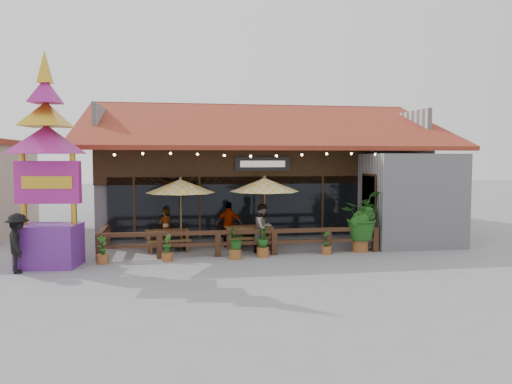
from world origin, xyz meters
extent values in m
plane|color=gray|center=(0.00, 0.00, 0.00)|extent=(100.00, 100.00, 0.00)
cube|color=#B5B5BA|center=(0.00, 7.00, 2.00)|extent=(14.00, 10.00, 4.00)
cube|color=#362411|center=(-1.50, 1.92, 3.20)|extent=(11.00, 0.16, 1.60)
cube|color=black|center=(-1.50, 1.90, 1.50)|extent=(10.00, 0.12, 2.40)
cube|color=#E59A67|center=(-1.50, 2.10, 1.50)|extent=(9.80, 0.05, 2.20)
cube|color=#B5B5BA|center=(5.25, 0.65, 1.80)|extent=(3.50, 2.70, 3.60)
cube|color=#B3251C|center=(3.44, 0.50, 2.00)|extent=(0.06, 1.20, 1.50)
cube|color=#362411|center=(3.43, 0.50, 2.00)|extent=(0.04, 1.34, 1.64)
cube|color=maroon|center=(0.00, 3.50, 4.90)|extent=(15.50, 7.05, 2.37)
cube|color=maroon|center=(0.00, 10.50, 4.90)|extent=(15.50, 7.05, 2.37)
cube|color=maroon|center=(0.00, 7.00, 6.02)|extent=(15.50, 0.30, 0.12)
cube|color=#B5B5BA|center=(-7.00, 7.00, 4.70)|extent=(0.20, 9.00, 1.80)
cube|color=#B5B5BA|center=(7.00, 7.00, 4.70)|extent=(0.20, 9.00, 1.80)
cube|color=black|center=(-0.50, 1.80, 3.20)|extent=(2.20, 0.10, 0.55)
cube|color=silver|center=(-0.50, 1.74, 3.20)|extent=(1.80, 0.02, 0.25)
cube|color=#362411|center=(-5.50, 1.86, 1.50)|extent=(0.08, 0.08, 2.40)
cube|color=#362411|center=(-3.00, 1.86, 1.50)|extent=(0.08, 0.08, 2.40)
cube|color=#362411|center=(-0.50, 1.86, 1.50)|extent=(0.08, 0.08, 2.40)
cube|color=#362411|center=(2.00, 1.86, 1.50)|extent=(0.08, 0.08, 2.40)
sphere|color=#FFCB8C|center=(-6.00, 0.08, 3.55)|extent=(0.09, 0.09, 0.09)
sphere|color=#FFCB8C|center=(-5.05, 0.08, 3.59)|extent=(0.09, 0.09, 0.09)
sphere|color=#FFCB8C|center=(-4.10, 0.08, 3.60)|extent=(0.09, 0.09, 0.09)
sphere|color=#FFCB8C|center=(-3.15, 0.08, 3.57)|extent=(0.09, 0.09, 0.09)
sphere|color=#FFCB8C|center=(-2.20, 0.08, 3.53)|extent=(0.09, 0.09, 0.09)
sphere|color=#FFCB8C|center=(-1.25, 0.08, 3.50)|extent=(0.09, 0.09, 0.09)
sphere|color=#FFCB8C|center=(-0.30, 0.08, 3.51)|extent=(0.09, 0.09, 0.09)
sphere|color=#FFCB8C|center=(0.65, 0.08, 3.55)|extent=(0.09, 0.09, 0.09)
sphere|color=#FFCB8C|center=(1.60, 0.08, 3.59)|extent=(0.09, 0.09, 0.09)
sphere|color=#FFCB8C|center=(2.55, 0.08, 3.60)|extent=(0.09, 0.09, 0.09)
sphere|color=#FFCB8C|center=(3.50, 0.08, 3.57)|extent=(0.09, 0.09, 0.09)
cube|color=#432518|center=(-6.50, -0.50, 0.45)|extent=(0.20, 0.20, 0.90)
cube|color=#432518|center=(-4.50, -0.50, 0.45)|extent=(0.20, 0.20, 0.90)
cube|color=#432518|center=(-2.50, -0.50, 0.45)|extent=(0.20, 0.20, 0.90)
cube|color=#432518|center=(-0.50, -0.50, 0.45)|extent=(0.20, 0.20, 0.90)
cube|color=#432518|center=(1.50, -0.50, 0.45)|extent=(0.20, 0.20, 0.90)
cube|color=#432518|center=(3.30, -0.50, 0.45)|extent=(0.20, 0.20, 0.90)
cube|color=#432518|center=(-1.60, -0.50, 0.85)|extent=(9.80, 0.16, 0.14)
cube|color=#432518|center=(-1.60, -0.50, 0.45)|extent=(9.80, 0.12, 0.12)
cube|color=#432518|center=(-6.50, 0.75, 0.85)|extent=(0.16, 2.50, 0.14)
cube|color=#432518|center=(-6.50, 1.90, 0.45)|extent=(0.20, 0.20, 0.90)
cylinder|color=brown|center=(-3.74, 0.90, 1.29)|extent=(0.07, 0.07, 2.57)
cone|color=yellow|center=(-3.74, 0.90, 2.40)|extent=(2.66, 2.66, 0.50)
sphere|color=brown|center=(-3.74, 0.90, 2.68)|extent=(0.11, 0.11, 0.11)
cylinder|color=black|center=(-3.74, 0.90, 0.03)|extent=(0.49, 0.49, 0.07)
cylinder|color=brown|center=(-0.64, 0.61, 1.30)|extent=(0.07, 0.07, 2.61)
cone|color=yellow|center=(-0.64, 0.61, 2.44)|extent=(2.86, 2.86, 0.51)
sphere|color=brown|center=(-0.64, 0.61, 2.72)|extent=(0.11, 0.11, 0.11)
cylinder|color=black|center=(-0.64, 0.61, 0.03)|extent=(0.50, 0.50, 0.07)
cube|color=brown|center=(-4.25, 0.97, 0.73)|extent=(1.66, 0.93, 0.06)
cube|color=brown|center=(-4.93, 0.88, 0.36)|extent=(0.16, 0.69, 0.73)
cube|color=brown|center=(-3.56, 1.05, 0.36)|extent=(0.16, 0.69, 0.73)
cube|color=brown|center=(-4.18, 0.43, 0.43)|extent=(1.60, 0.47, 0.05)
cube|color=brown|center=(-4.31, 1.50, 0.43)|extent=(1.60, 0.47, 0.05)
cube|color=brown|center=(-1.20, 0.86, 0.82)|extent=(1.80, 0.89, 0.07)
cube|color=brown|center=(-1.97, 0.83, 0.41)|extent=(0.12, 0.78, 0.82)
cube|color=brown|center=(-0.43, 0.88, 0.41)|extent=(0.12, 0.78, 0.82)
cube|color=brown|center=(-1.18, 0.25, 0.49)|extent=(1.78, 0.37, 0.06)
cube|color=brown|center=(-1.22, 1.46, 0.49)|extent=(1.78, 0.37, 0.06)
cube|color=#622487|center=(-7.89, -1.21, 0.67)|extent=(1.96, 1.59, 1.34)
cube|color=#A21D7D|center=(-7.89, -1.21, 2.68)|extent=(2.03, 0.57, 1.34)
cube|color=gold|center=(-7.89, -1.37, 2.68)|extent=(1.55, 0.26, 0.39)
cylinder|color=gold|center=(-8.67, -1.21, 2.46)|extent=(0.18, 0.18, 2.24)
cylinder|color=gold|center=(-7.11, -1.21, 2.46)|extent=(0.18, 0.18, 2.24)
pyramid|color=#A21D7D|center=(-7.89, -1.21, 4.47)|extent=(3.05, 3.05, 0.89)
pyramid|color=gold|center=(-7.89, -1.21, 5.20)|extent=(2.16, 2.16, 0.78)
pyramid|color=#A21D7D|center=(-7.89, -1.21, 5.92)|extent=(1.40, 1.40, 0.78)
pyramid|color=gold|center=(-7.89, -1.21, 6.76)|extent=(0.63, 0.63, 1.01)
cylinder|color=brown|center=(2.75, -0.41, 0.22)|extent=(0.60, 0.60, 0.44)
imported|color=#1B5217|center=(2.75, -0.41, 1.33)|extent=(1.87, 1.99, 1.79)
sphere|color=#1B5217|center=(2.90, -0.51, 0.99)|extent=(0.60, 0.60, 0.60)
sphere|color=#1B5217|center=(2.63, -0.27, 1.19)|extent=(0.52, 0.52, 0.52)
imported|color=#362411|center=(-4.32, 1.31, 0.77)|extent=(0.67, 0.62, 1.53)
imported|color=#362411|center=(-0.79, 0.02, 0.89)|extent=(1.09, 1.08, 1.77)
imported|color=#362411|center=(-1.90, 1.27, 0.88)|extent=(1.11, 0.70, 1.75)
imported|color=black|center=(-8.63, -1.96, 0.90)|extent=(0.99, 1.31, 1.80)
cylinder|color=brown|center=(-6.31, -1.06, 0.15)|extent=(0.38, 0.38, 0.31)
imported|color=#1B5217|center=(-6.31, -1.06, 0.62)|extent=(0.40, 0.36, 0.63)
cylinder|color=brown|center=(-4.24, -0.98, 0.15)|extent=(0.36, 0.36, 0.29)
imported|color=#1B5217|center=(-4.24, -0.98, 0.59)|extent=(0.29, 0.35, 0.60)
cylinder|color=brown|center=(-1.96, -1.02, 0.17)|extent=(0.42, 0.42, 0.34)
imported|color=#1B5217|center=(-1.96, -1.02, 0.69)|extent=(0.82, 0.80, 0.70)
cylinder|color=brown|center=(-0.96, -0.82, 0.17)|extent=(0.43, 0.43, 0.34)
imported|color=#1B5217|center=(-0.96, -0.82, 0.69)|extent=(0.54, 0.54, 0.70)
cylinder|color=brown|center=(1.37, -0.73, 0.14)|extent=(0.35, 0.35, 0.28)
imported|color=#1B5217|center=(1.37, -0.73, 0.57)|extent=(0.29, 0.36, 0.58)
camera|label=1|loc=(-4.04, -17.69, 3.47)|focal=35.00mm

